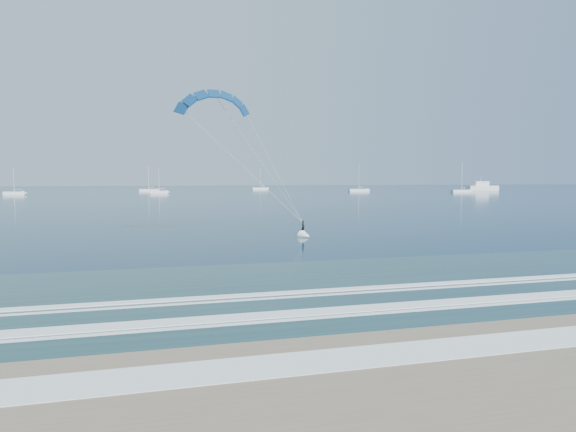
# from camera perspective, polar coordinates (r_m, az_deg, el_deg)

# --- Properties ---
(ground) EXTENTS (900.00, 900.00, 0.00)m
(ground) POSITION_cam_1_polar(r_m,az_deg,el_deg) (18.47, 11.23, -14.56)
(ground) COLOR #072A3F
(ground) RESTS_ON ground
(kitesurfer_rig) EXTENTS (15.04, 7.90, 14.68)m
(kitesurfer_rig) POSITION_cam_1_polar(r_m,az_deg,el_deg) (48.71, -2.98, 5.93)
(kitesurfer_rig) COLOR #B9C316
(kitesurfer_rig) RESTS_ON ground
(motor_yacht) EXTENTS (16.89, 4.50, 6.73)m
(motor_yacht) POSITION_cam_1_polar(r_m,az_deg,el_deg) (281.24, 20.72, 3.04)
(motor_yacht) COLOR silver
(motor_yacht) RESTS_ON ground
(sailboat_1) EXTENTS (7.27, 2.40, 10.18)m
(sailboat_1) POSITION_cam_1_polar(r_m,az_deg,el_deg) (217.14, -28.13, 2.27)
(sailboat_1) COLOR silver
(sailboat_1) RESTS_ON ground
(sailboat_2) EXTENTS (8.67, 2.40, 11.69)m
(sailboat_2) POSITION_cam_1_polar(r_m,az_deg,el_deg) (249.69, -15.22, 2.79)
(sailboat_2) COLOR silver
(sailboat_2) RESTS_ON ground
(sailboat_3) EXTENTS (6.87, 2.40, 9.79)m
(sailboat_3) POSITION_cam_1_polar(r_m,az_deg,el_deg) (212.33, -14.13, 2.60)
(sailboat_3) COLOR silver
(sailboat_3) RESTS_ON ground
(sailboat_4) EXTENTS (8.79, 2.40, 11.94)m
(sailboat_4) POSITION_cam_1_polar(r_m,az_deg,el_deg) (283.21, -3.11, 3.07)
(sailboat_4) COLOR silver
(sailboat_4) RESTS_ON ground
(sailboat_5) EXTENTS (10.01, 2.40, 13.49)m
(sailboat_5) POSITION_cam_1_polar(r_m,az_deg,el_deg) (245.88, 7.86, 2.88)
(sailboat_5) COLOR silver
(sailboat_5) RESTS_ON ground
(sailboat_6) EXTENTS (9.67, 2.40, 12.97)m
(sailboat_6) POSITION_cam_1_polar(r_m,az_deg,el_deg) (238.08, 18.72, 2.66)
(sailboat_6) COLOR silver
(sailboat_6) RESTS_ON ground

